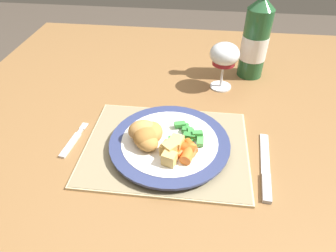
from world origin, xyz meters
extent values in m
plane|color=#4C4238|center=(0.00, 0.00, 0.00)|extent=(6.00, 6.00, 0.00)
cube|color=olive|center=(0.00, 0.00, 0.72)|extent=(1.23, 1.05, 0.04)
cube|color=olive|center=(-0.56, 0.47, 0.35)|extent=(0.06, 0.06, 0.70)
cube|color=olive|center=(0.56, 0.47, 0.35)|extent=(0.06, 0.06, 0.70)
cube|color=#CCB789|center=(-0.01, -0.18, 0.74)|extent=(0.36, 0.28, 0.01)
cube|color=gray|center=(-0.01, -0.18, 0.75)|extent=(0.35, 0.27, 0.00)
cylinder|color=white|center=(-0.01, -0.18, 0.75)|extent=(0.22, 0.22, 0.01)
cylinder|color=navy|center=(-0.01, -0.18, 0.76)|extent=(0.26, 0.26, 0.01)
cylinder|color=white|center=(-0.01, -0.18, 0.77)|extent=(0.21, 0.21, 0.00)
ellipsoid|color=#A87033|center=(-0.06, -0.20, 0.79)|extent=(0.07, 0.07, 0.04)
ellipsoid|color=#B77F3D|center=(-0.05, -0.21, 0.78)|extent=(0.07, 0.07, 0.03)
ellipsoid|color=#B77F3D|center=(-0.05, -0.18, 0.79)|extent=(0.05, 0.06, 0.04)
ellipsoid|color=tan|center=(-0.07, -0.18, 0.79)|extent=(0.07, 0.06, 0.05)
cube|color=green|center=(0.03, -0.14, 0.77)|extent=(0.03, 0.03, 0.01)
cube|color=#338438|center=(0.02, -0.13, 0.77)|extent=(0.02, 0.02, 0.01)
cube|color=#338438|center=(0.03, -0.17, 0.78)|extent=(0.03, 0.02, 0.01)
cube|color=#4CA84C|center=(0.03, -0.15, 0.77)|extent=(0.02, 0.01, 0.01)
cube|color=#4CA84C|center=(0.03, -0.15, 0.77)|extent=(0.02, 0.02, 0.01)
cube|color=#4CA84C|center=(0.06, -0.18, 0.77)|extent=(0.01, 0.03, 0.01)
cube|color=#338438|center=(0.00, -0.18, 0.77)|extent=(0.02, 0.01, 0.01)
cube|color=green|center=(0.05, -0.17, 0.78)|extent=(0.02, 0.02, 0.01)
cube|color=#338438|center=(0.03, -0.18, 0.77)|extent=(0.03, 0.03, 0.01)
cube|color=#338438|center=(0.03, -0.15, 0.77)|extent=(0.02, 0.02, 0.01)
cube|color=green|center=(0.01, -0.13, 0.78)|extent=(0.03, 0.02, 0.01)
cube|color=green|center=(0.04, -0.16, 0.78)|extent=(0.02, 0.02, 0.01)
cube|color=#4CA84C|center=(0.05, -0.16, 0.77)|extent=(0.03, 0.02, 0.01)
cylinder|color=orange|center=(0.04, -0.23, 0.78)|extent=(0.03, 0.05, 0.02)
cylinder|color=orange|center=(0.02, -0.21, 0.78)|extent=(0.04, 0.05, 0.02)
cylinder|color=#CC5119|center=(0.03, -0.21, 0.77)|extent=(0.04, 0.05, 0.02)
cylinder|color=#CC5119|center=(0.03, -0.21, 0.78)|extent=(0.05, 0.04, 0.02)
cylinder|color=orange|center=(0.04, -0.20, 0.77)|extent=(0.03, 0.04, 0.02)
cube|color=silver|center=(-0.23, -0.20, 0.74)|extent=(0.02, 0.08, 0.01)
cube|color=silver|center=(-0.23, -0.15, 0.74)|extent=(0.01, 0.02, 0.01)
cube|color=silver|center=(-0.22, -0.13, 0.74)|extent=(0.00, 0.02, 0.00)
cube|color=silver|center=(-0.22, -0.13, 0.74)|extent=(0.00, 0.02, 0.00)
cube|color=silver|center=(-0.23, -0.13, 0.74)|extent=(0.00, 0.02, 0.00)
cube|color=silver|center=(-0.23, -0.13, 0.74)|extent=(0.00, 0.02, 0.00)
cube|color=silver|center=(0.20, -0.17, 0.74)|extent=(0.03, 0.13, 0.00)
cube|color=#B2B2B7|center=(0.19, -0.27, 0.74)|extent=(0.02, 0.07, 0.01)
cylinder|color=silver|center=(0.11, 0.10, 0.74)|extent=(0.06, 0.06, 0.00)
cylinder|color=silver|center=(0.11, 0.10, 0.78)|extent=(0.01, 0.01, 0.07)
ellipsoid|color=silver|center=(0.11, 0.10, 0.84)|extent=(0.08, 0.08, 0.06)
cylinder|color=maroon|center=(0.11, 0.10, 0.83)|extent=(0.06, 0.06, 0.02)
cylinder|color=#23562D|center=(0.20, 0.18, 0.84)|extent=(0.08, 0.08, 0.20)
cone|color=#23562D|center=(0.20, 0.18, 0.96)|extent=(0.08, 0.08, 0.03)
cylinder|color=white|center=(0.20, 0.18, 0.83)|extent=(0.08, 0.08, 0.07)
cube|color=#E5BC66|center=(0.00, -0.22, 0.78)|extent=(0.04, 0.04, 0.03)
cube|color=gold|center=(-0.01, -0.22, 0.78)|extent=(0.03, 0.03, 0.03)
cube|color=#E5BC66|center=(0.00, -0.25, 0.78)|extent=(0.03, 0.03, 0.03)
cube|color=#DBB256|center=(0.00, -0.22, 0.78)|extent=(0.03, 0.03, 0.03)
cube|color=#E5BC66|center=(0.01, -0.21, 0.78)|extent=(0.03, 0.04, 0.03)
camera|label=1|loc=(0.05, -0.66, 1.21)|focal=32.00mm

